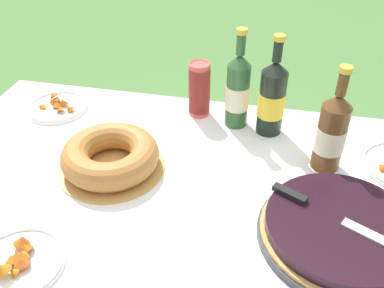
{
  "coord_description": "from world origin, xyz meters",
  "views": [
    {
      "loc": [
        0.19,
        -0.83,
        1.56
      ],
      "look_at": [
        -0.02,
        0.15,
        0.83
      ],
      "focal_mm": 40.0,
      "sensor_mm": 36.0,
      "label": 1
    }
  ],
  "objects_px": {
    "cup_stack": "(199,90)",
    "cider_bottle_green": "(238,91)",
    "berry_tart": "(340,231)",
    "snack_plate_right": "(57,106)",
    "bundt_cake": "(110,156)",
    "serving_knife": "(331,215)",
    "snack_plate_far": "(19,261)",
    "juice_bottle_red": "(272,98)",
    "cider_bottle_amber": "(331,132)"
  },
  "relations": [
    {
      "from": "cup_stack",
      "to": "cider_bottle_green",
      "type": "distance_m",
      "value": 0.14
    },
    {
      "from": "berry_tart",
      "to": "snack_plate_right",
      "type": "height_order",
      "value": "same"
    },
    {
      "from": "bundt_cake",
      "to": "cider_bottle_green",
      "type": "relative_size",
      "value": 0.94
    },
    {
      "from": "bundt_cake",
      "to": "snack_plate_right",
      "type": "distance_m",
      "value": 0.41
    },
    {
      "from": "serving_knife",
      "to": "cider_bottle_green",
      "type": "distance_m",
      "value": 0.53
    },
    {
      "from": "cider_bottle_green",
      "to": "snack_plate_right",
      "type": "xyz_separation_m",
      "value": [
        -0.63,
        -0.04,
        -0.11
      ]
    },
    {
      "from": "snack_plate_far",
      "to": "serving_knife",
      "type": "bearing_deg",
      "value": 19.72
    },
    {
      "from": "juice_bottle_red",
      "to": "cider_bottle_amber",
      "type": "bearing_deg",
      "value": -40.73
    },
    {
      "from": "serving_knife",
      "to": "cider_bottle_amber",
      "type": "height_order",
      "value": "cider_bottle_amber"
    },
    {
      "from": "berry_tart",
      "to": "bundt_cake",
      "type": "relative_size",
      "value": 1.26
    },
    {
      "from": "bundt_cake",
      "to": "cider_bottle_green",
      "type": "height_order",
      "value": "cider_bottle_green"
    },
    {
      "from": "berry_tart",
      "to": "snack_plate_far",
      "type": "bearing_deg",
      "value": -161.94
    },
    {
      "from": "serving_knife",
      "to": "berry_tart",
      "type": "bearing_deg",
      "value": 0.0
    },
    {
      "from": "cup_stack",
      "to": "snack_plate_far",
      "type": "xyz_separation_m",
      "value": [
        -0.27,
        -0.72,
        -0.08
      ]
    },
    {
      "from": "berry_tart",
      "to": "snack_plate_right",
      "type": "relative_size",
      "value": 1.83
    },
    {
      "from": "juice_bottle_red",
      "to": "serving_knife",
      "type": "bearing_deg",
      "value": -67.8
    },
    {
      "from": "juice_bottle_red",
      "to": "snack_plate_right",
      "type": "distance_m",
      "value": 0.75
    },
    {
      "from": "cider_bottle_green",
      "to": "cider_bottle_amber",
      "type": "relative_size",
      "value": 1.04
    },
    {
      "from": "bundt_cake",
      "to": "cup_stack",
      "type": "bearing_deg",
      "value": 61.65
    },
    {
      "from": "berry_tart",
      "to": "snack_plate_right",
      "type": "bearing_deg",
      "value": 156.23
    },
    {
      "from": "cider_bottle_amber",
      "to": "juice_bottle_red",
      "type": "height_order",
      "value": "juice_bottle_red"
    },
    {
      "from": "bundt_cake",
      "to": "snack_plate_right",
      "type": "height_order",
      "value": "bundt_cake"
    },
    {
      "from": "serving_knife",
      "to": "snack_plate_right",
      "type": "height_order",
      "value": "serving_knife"
    },
    {
      "from": "cup_stack",
      "to": "snack_plate_right",
      "type": "xyz_separation_m",
      "value": [
        -0.5,
        -0.08,
        -0.08
      ]
    },
    {
      "from": "cup_stack",
      "to": "berry_tart",
      "type": "bearing_deg",
      "value": -48.17
    },
    {
      "from": "cider_bottle_amber",
      "to": "snack_plate_far",
      "type": "bearing_deg",
      "value": -143.05
    },
    {
      "from": "snack_plate_right",
      "to": "snack_plate_far",
      "type": "height_order",
      "value": "snack_plate_right"
    },
    {
      "from": "berry_tart",
      "to": "cider_bottle_green",
      "type": "relative_size",
      "value": 1.18
    },
    {
      "from": "juice_bottle_red",
      "to": "snack_plate_far",
      "type": "xyz_separation_m",
      "value": [
        -0.51,
        -0.66,
        -0.11
      ]
    },
    {
      "from": "cider_bottle_green",
      "to": "juice_bottle_red",
      "type": "xyz_separation_m",
      "value": [
        0.11,
        -0.02,
        -0.0
      ]
    },
    {
      "from": "cider_bottle_green",
      "to": "cider_bottle_amber",
      "type": "height_order",
      "value": "cider_bottle_green"
    },
    {
      "from": "bundt_cake",
      "to": "snack_plate_far",
      "type": "distance_m",
      "value": 0.38
    },
    {
      "from": "cup_stack",
      "to": "snack_plate_right",
      "type": "height_order",
      "value": "cup_stack"
    },
    {
      "from": "cup_stack",
      "to": "juice_bottle_red",
      "type": "relative_size",
      "value": 0.58
    },
    {
      "from": "cup_stack",
      "to": "cider_bottle_green",
      "type": "height_order",
      "value": "cider_bottle_green"
    },
    {
      "from": "serving_knife",
      "to": "snack_plate_far",
      "type": "bearing_deg",
      "value": -132.77
    },
    {
      "from": "serving_knife",
      "to": "juice_bottle_red",
      "type": "bearing_deg",
      "value": 139.71
    },
    {
      "from": "serving_knife",
      "to": "juice_bottle_red",
      "type": "xyz_separation_m",
      "value": [
        -0.17,
        0.42,
        0.06
      ]
    },
    {
      "from": "cider_bottle_green",
      "to": "snack_plate_right",
      "type": "bearing_deg",
      "value": -176.2
    },
    {
      "from": "cup_stack",
      "to": "juice_bottle_red",
      "type": "distance_m",
      "value": 0.25
    },
    {
      "from": "cider_bottle_green",
      "to": "snack_plate_far",
      "type": "height_order",
      "value": "cider_bottle_green"
    },
    {
      "from": "serving_knife",
      "to": "cider_bottle_amber",
      "type": "relative_size",
      "value": 1.08
    },
    {
      "from": "berry_tart",
      "to": "cup_stack",
      "type": "distance_m",
      "value": 0.66
    },
    {
      "from": "cider_bottle_green",
      "to": "berry_tart",
      "type": "bearing_deg",
      "value": -55.89
    },
    {
      "from": "cider_bottle_green",
      "to": "cider_bottle_amber",
      "type": "bearing_deg",
      "value": -30.93
    },
    {
      "from": "juice_bottle_red",
      "to": "berry_tart",
      "type": "bearing_deg",
      "value": -65.52
    },
    {
      "from": "berry_tart",
      "to": "serving_knife",
      "type": "relative_size",
      "value": 1.13
    },
    {
      "from": "cup_stack",
      "to": "snack_plate_far",
      "type": "distance_m",
      "value": 0.77
    },
    {
      "from": "serving_knife",
      "to": "snack_plate_right",
      "type": "xyz_separation_m",
      "value": [
        -0.91,
        0.4,
        -0.05
      ]
    },
    {
      "from": "serving_knife",
      "to": "juice_bottle_red",
      "type": "distance_m",
      "value": 0.46
    }
  ]
}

